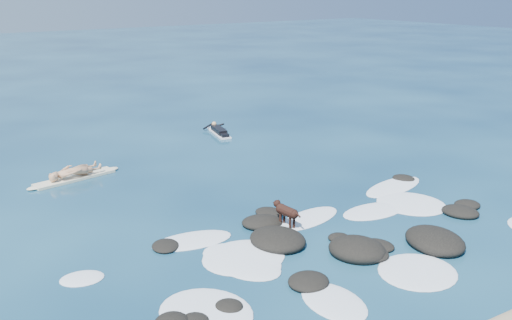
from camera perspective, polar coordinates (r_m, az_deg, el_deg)
ground at (r=16.88m, az=4.17°, el=-6.96°), size 160.00×160.00×0.00m
reef_rocks at (r=16.09m, az=9.42°, el=-8.00°), size 12.20×6.07×0.59m
breaking_foam at (r=16.20m, az=7.15°, el=-8.09°), size 13.82×6.97×0.12m
standing_surfer_rig at (r=21.83m, az=-17.84°, el=0.16°), size 3.62×1.12×2.06m
paddling_surfer_rig at (r=27.46m, az=-3.74°, el=2.91°), size 1.27×2.51×0.43m
dog at (r=16.83m, az=3.00°, el=-5.12°), size 0.37×1.22×0.77m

